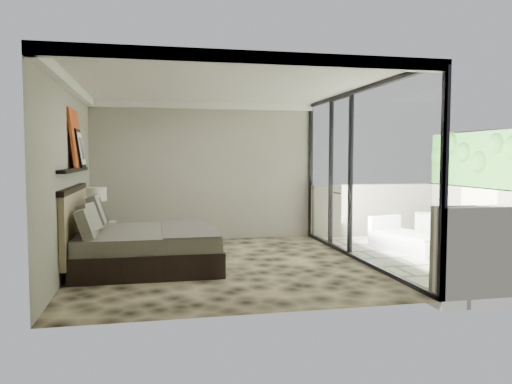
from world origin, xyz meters
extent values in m
plane|color=black|center=(0.00, 0.00, 0.00)|extent=(5.00, 5.00, 0.00)
cube|color=silver|center=(0.00, 0.00, 2.79)|extent=(4.50, 5.00, 0.02)
cube|color=gray|center=(0.00, 2.49, 1.40)|extent=(4.50, 0.02, 2.80)
cube|color=gray|center=(-2.24, 0.00, 1.40)|extent=(0.02, 5.00, 2.80)
cube|color=white|center=(2.25, 0.00, 1.40)|extent=(0.08, 5.00, 2.80)
cube|color=#B9B69E|center=(3.75, 0.00, -0.06)|extent=(3.00, 5.00, 0.12)
cube|color=beige|center=(5.10, 0.00, 0.55)|extent=(0.30, 5.00, 1.10)
cube|color=black|center=(-2.18, 0.10, 1.50)|extent=(0.12, 2.20, 0.05)
cube|color=black|center=(-1.12, 0.09, 0.18)|extent=(2.10, 2.00, 0.36)
cube|color=#5A574B|center=(-1.12, 0.09, 0.47)|extent=(2.04, 1.94, 0.22)
cube|color=#45413C|center=(-0.52, 0.09, 0.58)|extent=(0.80, 1.98, 0.03)
cube|color=#7B714E|center=(-2.20, 0.09, 0.70)|extent=(0.08, 2.10, 1.00)
cube|color=black|center=(-2.00, 1.62, 0.29)|extent=(0.60, 0.60, 0.57)
cone|color=black|center=(-2.02, 1.56, 0.61)|extent=(0.20, 0.20, 0.18)
cone|color=black|center=(-2.02, 1.56, 0.79)|extent=(0.20, 0.20, 0.18)
cylinder|color=silver|center=(-2.02, 1.56, 1.04)|extent=(0.35, 0.35, 0.24)
cube|color=#A5160E|center=(-2.19, 0.46, 1.97)|extent=(0.13, 0.90, 0.90)
cube|color=black|center=(-2.14, 0.50, 1.82)|extent=(0.11, 0.50, 0.60)
cube|color=white|center=(4.45, 1.40, 0.28)|extent=(0.73, 0.73, 0.56)
cube|color=white|center=(3.49, 0.49, 0.13)|extent=(1.07, 1.58, 0.25)
cube|color=silver|center=(3.49, 0.49, 0.29)|extent=(1.01, 1.48, 0.07)
cube|color=white|center=(3.31, 1.15, 0.41)|extent=(0.73, 0.29, 0.32)
camera|label=1|loc=(-1.06, -7.66, 1.69)|focal=35.00mm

